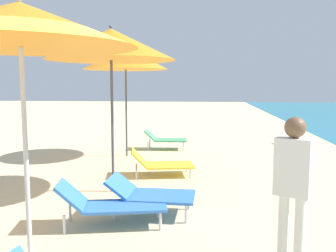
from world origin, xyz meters
TOP-DOWN VIEW (x-y plane):
  - umbrella_nearest at (0.12, 0.03)m, footprint 2.34×2.34m
  - lounger_nearest_shoreside at (0.64, 1.28)m, footprint 1.58×0.86m
  - umbrella_second at (0.25, 2.89)m, footprint 2.30×2.30m
  - lounger_second_shoreside at (0.95, 4.16)m, footprint 1.45×0.94m
  - lounger_second_inland at (1.12, 1.79)m, footprint 1.30×0.69m
  - umbrella_farthest at (-0.27, 6.21)m, footprint 2.29×2.29m
  - lounger_farthest_shoreside at (0.64, 7.38)m, footprint 1.32×0.71m
  - person_walking_near at (2.87, 0.35)m, footprint 0.42×0.36m
  - beach_ball at (4.37, 8.85)m, footprint 0.26×0.26m

SIDE VIEW (x-z plane):
  - beach_ball at x=4.37m, z-range 0.00..0.26m
  - lounger_second_shoreside at x=0.95m, z-range -0.02..0.56m
  - lounger_nearest_shoreside at x=0.64m, z-range 0.00..0.64m
  - lounger_second_inland at x=1.12m, z-range 0.04..0.61m
  - lounger_farthest_shoreside at x=0.64m, z-range 0.02..0.63m
  - person_walking_near at x=2.87m, z-range 0.17..1.80m
  - umbrella_nearest at x=0.12m, z-range 1.13..3.96m
  - umbrella_second at x=0.25m, z-range 1.16..4.17m
  - umbrella_farthest at x=-0.27m, z-range 1.16..4.19m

